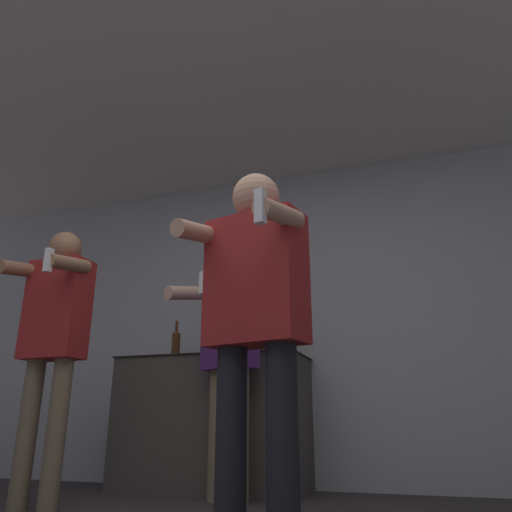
{
  "coord_description": "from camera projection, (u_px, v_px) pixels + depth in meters",
  "views": [
    {
      "loc": [
        0.9,
        -1.24,
        0.45
      ],
      "look_at": [
        0.24,
        0.76,
        1.17
      ],
      "focal_mm": 35.0,
      "sensor_mm": 36.0,
      "label": 1
    }
  ],
  "objects": [
    {
      "name": "wall_back",
      "position": [
        301.0,
        319.0,
        4.06
      ],
      "size": [
        7.0,
        0.06,
        2.55
      ],
      "color": "#B2B7BC",
      "rests_on": "ground_plane"
    },
    {
      "name": "ceiling_slab",
      "position": [
        248.0,
        82.0,
        3.26
      ],
      "size": [
        7.0,
        3.18,
        0.05
      ],
      "color": "silver",
      "rests_on": "wall_back"
    },
    {
      "name": "counter",
      "position": [
        213.0,
        422.0,
        3.67
      ],
      "size": [
        1.4,
        0.66,
        0.94
      ],
      "color": "#47423D",
      "rests_on": "ground_plane"
    },
    {
      "name": "bottle_brown_liquor",
      "position": [
        176.0,
        345.0,
        3.93
      ],
      "size": [
        0.07,
        0.07,
        0.31
      ],
      "color": "#563314",
      "rests_on": "counter"
    },
    {
      "name": "bottle_tall_gin",
      "position": [
        215.0,
        345.0,
        3.83
      ],
      "size": [
        0.06,
        0.06,
        0.24
      ],
      "color": "black",
      "rests_on": "counter"
    },
    {
      "name": "bottle_clear_vodka",
      "position": [
        233.0,
        338.0,
        3.8
      ],
      "size": [
        0.09,
        0.09,
        0.35
      ],
      "color": "silver",
      "rests_on": "counter"
    },
    {
      "name": "bottle_dark_rum",
      "position": [
        285.0,
        339.0,
        3.67
      ],
      "size": [
        0.07,
        0.07,
        0.3
      ],
      "color": "#563314",
      "rests_on": "counter"
    },
    {
      "name": "person_woman_foreground",
      "position": [
        255.0,
        309.0,
        2.14
      ],
      "size": [
        0.55,
        0.51,
        1.57
      ],
      "color": "black",
      "rests_on": "ground_plane"
    },
    {
      "name": "person_man_side",
      "position": [
        54.0,
        329.0,
        3.07
      ],
      "size": [
        0.45,
        0.45,
        1.66
      ],
      "color": "#75664C",
      "rests_on": "ground_plane"
    },
    {
      "name": "person_spectator_back",
      "position": [
        228.0,
        344.0,
        3.34
      ],
      "size": [
        0.59,
        0.64,
        1.6
      ],
      "color": "#75664C",
      "rests_on": "ground_plane"
    }
  ]
}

